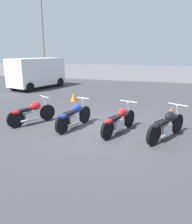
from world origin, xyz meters
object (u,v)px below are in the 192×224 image
object	(u,v)px
motorcycle_slot_1	(74,116)
traffic_cone_far	(74,97)
motorcycle_slot_2	(119,121)
motorcycle_slot_3	(166,126)
motorcycle_slot_0	(31,113)
light_pole_left	(43,31)
traffic_cone_near	(171,113)
parked_van	(37,72)

from	to	relation	value
motorcycle_slot_1	traffic_cone_far	bearing A→B (deg)	126.72
motorcycle_slot_2	traffic_cone_far	bearing A→B (deg)	148.27
motorcycle_slot_2	motorcycle_slot_1	bearing A→B (deg)	-161.85
motorcycle_slot_3	motorcycle_slot_1	bearing A→B (deg)	-152.93
motorcycle_slot_0	motorcycle_slot_1	size ratio (longest dim) A/B	0.89
light_pole_left	traffic_cone_near	size ratio (longest dim) A/B	15.13
parked_van	motorcycle_slot_1	bearing A→B (deg)	-36.86
light_pole_left	parked_van	xyz separation A→B (m)	(2.64, -5.53, -3.50)
motorcycle_slot_0	parked_van	bearing A→B (deg)	149.03
traffic_cone_near	traffic_cone_far	xyz separation A→B (m)	(-5.29, 1.90, -0.01)
motorcycle_slot_2	traffic_cone_near	world-z (taller)	motorcycle_slot_2
traffic_cone_far	traffic_cone_near	bearing A→B (deg)	-19.74
motorcycle_slot_1	motorcycle_slot_3	bearing A→B (deg)	12.06
motorcycle_slot_2	motorcycle_slot_0	bearing A→B (deg)	-160.64
motorcycle_slot_0	motorcycle_slot_3	bearing A→B (deg)	28.45
motorcycle_slot_0	parked_van	world-z (taller)	parked_van
motorcycle_slot_2	parked_van	size ratio (longest dim) A/B	0.44
light_pole_left	parked_van	bearing A→B (deg)	-64.48
light_pole_left	parked_van	size ratio (longest dim) A/B	1.72
light_pole_left	motorcycle_slot_1	xyz separation A→B (m)	(9.07, -13.20, -4.31)
motorcycle_slot_0	motorcycle_slot_2	size ratio (longest dim) A/B	0.88
motorcycle_slot_0	parked_van	xyz separation A→B (m)	(-4.66, 7.75, 0.82)
light_pole_left	traffic_cone_far	world-z (taller)	light_pole_left
parked_van	traffic_cone_far	distance (m)	5.81
motorcycle_slot_3	traffic_cone_near	distance (m)	2.35
motorcycle_slot_0	traffic_cone_near	bearing A→B (deg)	52.61
light_pole_left	traffic_cone_far	size ratio (longest dim) A/B	15.81
motorcycle_slot_1	parked_van	bearing A→B (deg)	142.70
motorcycle_slot_2	traffic_cone_far	distance (m)	5.50
motorcycle_slot_1	parked_van	size ratio (longest dim) A/B	0.43
motorcycle_slot_1	traffic_cone_near	distance (m)	4.13
motorcycle_slot_2	parked_van	distance (m)	11.19
light_pole_left	motorcycle_slot_1	bearing A→B (deg)	-55.51
motorcycle_slot_0	motorcycle_slot_3	size ratio (longest dim) A/B	0.92
traffic_cone_near	traffic_cone_far	distance (m)	5.62
motorcycle_slot_1	motorcycle_slot_3	size ratio (longest dim) A/B	1.03
motorcycle_slot_0	parked_van	size ratio (longest dim) A/B	0.39
motorcycle_slot_0	motorcycle_slot_2	world-z (taller)	motorcycle_slot_0
motorcycle_slot_0	motorcycle_slot_1	xyz separation A→B (m)	(1.76, 0.08, 0.01)
light_pole_left	motorcycle_slot_0	distance (m)	15.76
traffic_cone_far	parked_van	bearing A→B (deg)	142.73
motorcycle_slot_2	motorcycle_slot_3	xyz separation A→B (m)	(1.58, -0.04, 0.03)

